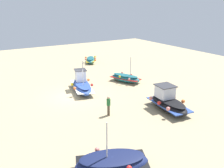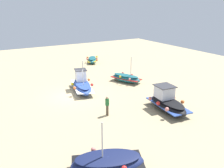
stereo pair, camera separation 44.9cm
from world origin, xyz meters
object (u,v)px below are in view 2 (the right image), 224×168
fishing_boat_3 (82,85)px  fishing_boat_0 (167,102)px  person_walking (107,104)px  fishing_boat_4 (92,60)px  fishing_boat_2 (108,163)px  fishing_boat_1 (126,78)px

fishing_boat_3 → fishing_boat_0: bearing=-137.9°
fishing_boat_0 → fishing_boat_3: size_ratio=0.89×
person_walking → fishing_boat_4: bearing=-109.3°
fishing_boat_0 → person_walking: fishing_boat_0 is taller
fishing_boat_0 → person_walking: bearing=77.3°
fishing_boat_0 → fishing_boat_4: (18.86, -1.90, -0.27)m
fishing_boat_2 → person_walking: fishing_boat_2 is taller
fishing_boat_0 → fishing_boat_4: fishing_boat_0 is taller
fishing_boat_0 → fishing_boat_1: size_ratio=1.15×
fishing_boat_1 → fishing_boat_4: fishing_boat_1 is taller
fishing_boat_4 → fishing_boat_2: bearing=3.3°
fishing_boat_2 → fishing_boat_3: fishing_boat_3 is taller
fishing_boat_3 → fishing_boat_4: 12.50m
fishing_boat_0 → fishing_boat_1: fishing_boat_1 is taller
fishing_boat_1 → fishing_boat_4: bearing=-28.7°
fishing_boat_1 → person_walking: bearing=112.0°
fishing_boat_2 → person_walking: (6.05, -3.32, 0.43)m
fishing_boat_2 → fishing_boat_4: (23.22, -10.16, -0.11)m
fishing_boat_0 → fishing_boat_2: 9.34m
fishing_boat_4 → person_walking: bearing=5.2°
fishing_boat_0 → fishing_boat_3: (8.07, 4.42, -0.05)m
fishing_boat_1 → fishing_boat_3: bearing=66.6°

